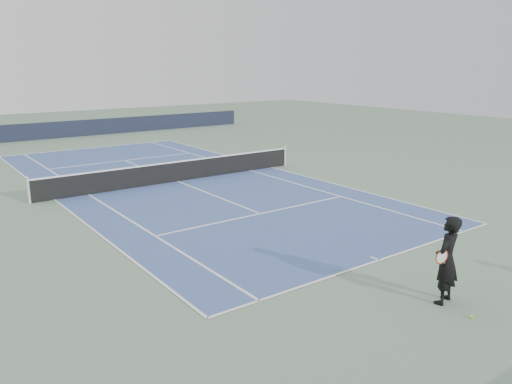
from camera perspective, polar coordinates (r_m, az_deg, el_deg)
ground at (r=23.30m, az=-8.94°, el=1.19°), size 80.00×80.00×0.00m
court_surface at (r=23.30m, az=-8.94°, el=1.20°), size 10.97×23.77×0.01m
tennis_net at (r=23.20m, az=-8.99°, el=2.40°), size 12.90×0.10×1.07m
windscreen_far at (r=39.76m, az=-21.04°, el=6.70°), size 30.00×0.25×1.20m
tennis_player at (r=11.96m, az=20.95°, el=-7.28°), size 0.89×0.72×2.04m
tennis_ball at (r=11.84m, az=23.36°, el=-12.96°), size 0.07×0.07×0.07m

